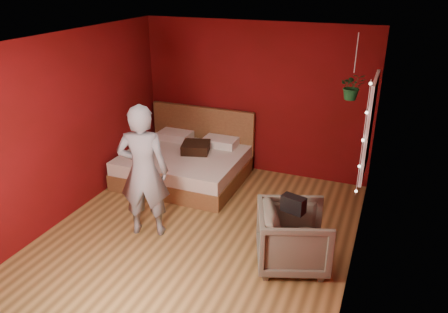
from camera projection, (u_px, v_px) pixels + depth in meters
floor at (202, 231)px, 6.05m from camera, size 4.50×4.50×0.00m
room_walls at (199, 116)px, 5.39m from camera, size 4.04×4.54×2.62m
window at (369, 127)px, 5.55m from camera, size 0.05×0.97×1.27m
fairy_lights at (363, 140)px, 5.11m from camera, size 0.04×0.04×1.45m
bed at (186, 163)px, 7.50m from camera, size 1.97×1.67×1.08m
person at (143, 172)px, 5.69m from camera, size 0.77×0.62×1.83m
armchair at (293, 237)px, 5.24m from camera, size 1.07×1.06×0.77m
handbag at (293, 204)px, 5.00m from camera, size 0.30×0.21×0.20m
throw_pillow at (196, 147)px, 7.38m from camera, size 0.55×0.55×0.16m
hanging_plant at (352, 86)px, 5.86m from camera, size 0.40×0.37×0.89m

